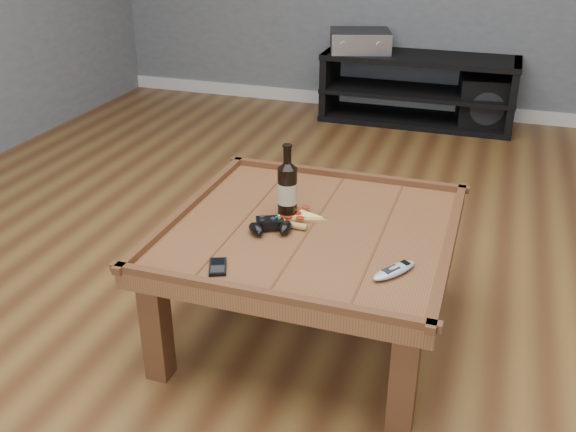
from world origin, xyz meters
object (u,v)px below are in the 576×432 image
(coffee_table, at_px, (311,241))
(beer_bottle, at_px, (287,188))
(smartphone, at_px, (218,267))
(pizza_slice, at_px, (296,217))
(av_receiver, at_px, (360,41))
(subwoofer, at_px, (485,102))
(remote_control, at_px, (394,270))
(media_console, at_px, (418,90))
(game_controller, at_px, (270,226))

(coffee_table, height_order, beer_bottle, beer_bottle)
(smartphone, bearing_deg, pizza_slice, 50.41)
(smartphone, relative_size, av_receiver, 0.22)
(subwoofer, bearing_deg, beer_bottle, -110.26)
(beer_bottle, bearing_deg, subwoofer, 77.77)
(pizza_slice, distance_m, av_receiver, 2.73)
(coffee_table, height_order, remote_control, same)
(media_console, bearing_deg, av_receiver, -179.32)
(subwoofer, bearing_deg, pizza_slice, -109.46)
(coffee_table, relative_size, subwoofer, 2.43)
(smartphone, bearing_deg, subwoofer, 55.33)
(media_console, distance_m, smartphone, 3.14)
(smartphone, bearing_deg, beer_bottle, 55.54)
(coffee_table, distance_m, game_controller, 0.17)
(media_console, relative_size, smartphone, 12.38)
(smartphone, bearing_deg, av_receiver, 72.09)
(beer_bottle, height_order, pizza_slice, beer_bottle)
(media_console, relative_size, av_receiver, 2.73)
(beer_bottle, xyz_separation_m, game_controller, (-0.02, -0.13, -0.09))
(remote_control, relative_size, av_receiver, 0.34)
(game_controller, bearing_deg, smartphone, -128.67)
(media_console, relative_size, remote_control, 7.94)
(subwoofer, bearing_deg, smartphone, -110.22)
(coffee_table, relative_size, av_receiver, 2.01)
(beer_bottle, height_order, remote_control, beer_bottle)
(coffee_table, height_order, subwoofer, coffee_table)
(remote_control, xyz_separation_m, subwoofer, (0.15, 3.03, -0.28))
(coffee_table, relative_size, beer_bottle, 3.67)
(coffee_table, bearing_deg, smartphone, -118.11)
(media_console, xyz_separation_m, smartphone, (-0.20, -3.12, 0.21))
(game_controller, relative_size, subwoofer, 0.38)
(game_controller, xyz_separation_m, av_receiver, (-0.32, 2.83, 0.10))
(av_receiver, bearing_deg, coffee_table, -97.72)
(pizza_slice, bearing_deg, game_controller, -112.00)
(media_console, height_order, remote_control, media_console)
(beer_bottle, distance_m, pizza_slice, 0.11)
(coffee_table, xyz_separation_m, av_receiver, (-0.45, 2.74, 0.18))
(game_controller, xyz_separation_m, pizza_slice, (0.06, 0.12, -0.01))
(media_console, xyz_separation_m, subwoofer, (0.49, 0.05, -0.06))
(smartphone, relative_size, subwoofer, 0.27)
(beer_bottle, bearing_deg, coffee_table, -25.54)
(remote_control, bearing_deg, av_receiver, 138.86)
(game_controller, bearing_deg, av_receiver, 71.79)
(smartphone, distance_m, remote_control, 0.56)
(beer_bottle, xyz_separation_m, av_receiver, (-0.34, 2.69, 0.01))
(beer_bottle, distance_m, remote_control, 0.54)
(game_controller, relative_size, pizza_slice, 0.67)
(game_controller, distance_m, av_receiver, 2.85)
(game_controller, bearing_deg, remote_control, -42.25)
(remote_control, height_order, subwoofer, remote_control)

